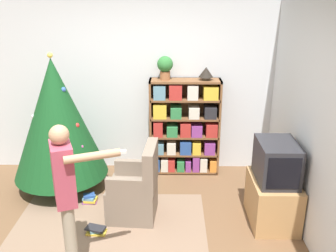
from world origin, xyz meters
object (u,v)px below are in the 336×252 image
object	(u,v)px
bookshelf	(185,128)
standing_person	(66,189)
television	(277,162)
potted_plant	(165,66)
christmas_tree	(57,119)
table_lamp	(206,73)
armchair	(136,192)

from	to	relation	value
bookshelf	standing_person	xyz separation A→B (m)	(-1.14, -2.13, 0.20)
television	potted_plant	size ratio (longest dim) A/B	1.80
christmas_tree	table_lamp	xyz separation A→B (m)	(1.98, 0.53, 0.51)
armchair	television	bearing A→B (deg)	89.91
armchair	potted_plant	size ratio (longest dim) A/B	2.80
christmas_tree	armchair	world-z (taller)	christmas_tree
potted_plant	table_lamp	size ratio (longest dim) A/B	1.64
television	standing_person	distance (m)	2.30
television	potted_plant	bearing A→B (deg)	134.65
christmas_tree	potted_plant	xyz separation A→B (m)	(1.41, 0.53, 0.60)
bookshelf	potted_plant	distance (m)	0.96
table_lamp	bookshelf	bearing A→B (deg)	-178.63
bookshelf	standing_person	size ratio (longest dim) A/B	0.94
table_lamp	television	bearing A→B (deg)	-61.14
television	table_lamp	size ratio (longest dim) A/B	2.97
christmas_tree	potted_plant	size ratio (longest dim) A/B	5.70
table_lamp	standing_person	bearing A→B (deg)	-123.68
standing_person	table_lamp	bearing A→B (deg)	124.87
armchair	standing_person	world-z (taller)	standing_person
table_lamp	potted_plant	bearing A→B (deg)	180.00
potted_plant	table_lamp	distance (m)	0.57
bookshelf	armchair	world-z (taller)	bookshelf
armchair	table_lamp	size ratio (longest dim) A/B	4.60
christmas_tree	bookshelf	bearing A→B (deg)	17.04
television	standing_person	xyz separation A→B (m)	(-2.14, -0.84, 0.11)
standing_person	christmas_tree	bearing A→B (deg)	177.33
bookshelf	armchair	distance (m)	1.39
television	armchair	world-z (taller)	television
armchair	potted_plant	xyz separation A→B (m)	(0.33, 1.20, 1.28)
standing_person	potted_plant	bearing A→B (deg)	136.70
television	armchair	distance (m)	1.68
bookshelf	potted_plant	world-z (taller)	potted_plant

